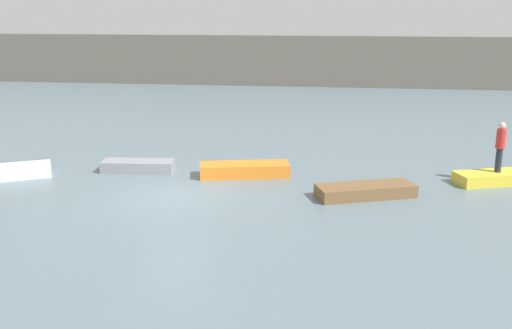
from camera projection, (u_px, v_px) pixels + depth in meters
name	position (u px, v px, depth m)	size (l,w,h in m)	color
ground_plane	(175.00, 197.00, 19.41)	(120.00, 120.00, 0.00)	slate
embankment_wall	(272.00, 61.00, 46.21)	(80.00, 1.20, 3.83)	#666056
rowboat_grey	(138.00, 166.00, 22.42)	(2.65, 0.91, 0.41)	gray
rowboat_orange	(245.00, 170.00, 21.77)	(3.23, 1.02, 0.47)	orange
rowboat_brown	(366.00, 191.00, 19.42)	(3.19, 1.08, 0.40)	brown
rowboat_yellow	(497.00, 177.00, 20.94)	(2.92, 1.03, 0.39)	gold
person_red_shirt	(500.00, 144.00, 20.64)	(0.32, 0.32, 1.76)	#232838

